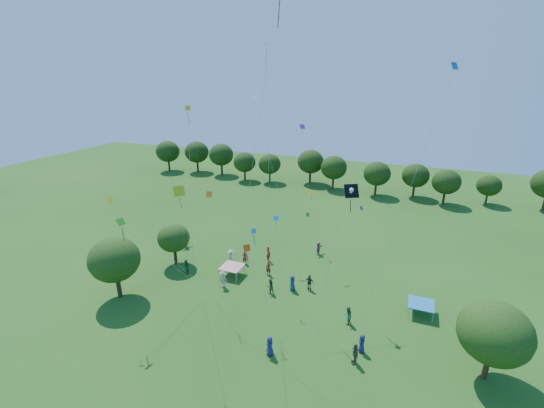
{
  "coord_description": "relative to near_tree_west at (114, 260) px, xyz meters",
  "views": [
    {
      "loc": [
        9.69,
        -10.68,
        20.46
      ],
      "look_at": [
        0.0,
        14.0,
        11.0
      ],
      "focal_mm": 24.0,
      "sensor_mm": 36.0,
      "label": 1
    }
  ],
  "objects": [
    {
      "name": "crowd_person_7",
      "position": [
        11.98,
        9.09,
        -3.25
      ],
      "size": [
        0.62,
        0.41,
        1.61
      ],
      "primitive_type": "imported",
      "rotation": [
        0.0,
        0.0,
        0.05
      ],
      "color": "maroon",
      "rests_on": "ground"
    },
    {
      "name": "crowd_person_0",
      "position": [
        15.33,
        7.21,
        -3.23
      ],
      "size": [
        0.62,
        0.9,
        1.65
      ],
      "primitive_type": "imported",
      "rotation": [
        0.0,
        0.0,
        4.47
      ],
      "color": "navy",
      "rests_on": "ground"
    },
    {
      "name": "small_kite_3",
      "position": [
        15.76,
        11.9,
        1.6
      ],
      "size": [
        1.76,
        2.65,
        5.52
      ],
      "color": "#2C971B"
    },
    {
      "name": "crowd_person_3",
      "position": [
        8.51,
        5.2,
        -3.18
      ],
      "size": [
        1.21,
        0.7,
        1.74
      ],
      "primitive_type": "imported",
      "rotation": [
        0.0,
        0.0,
        6.11
      ],
      "color": "#B39D8F",
      "rests_on": "ground"
    },
    {
      "name": "crowd_person_1",
      "position": [
        10.79,
        12.01,
        -3.13
      ],
      "size": [
        0.82,
        0.77,
        1.84
      ],
      "primitive_type": "imported",
      "rotation": [
        0.0,
        0.0,
        2.48
      ],
      "color": "maroon",
      "rests_on": "ground"
    },
    {
      "name": "small_kite_14",
      "position": [
        12.11,
        8.62,
        13.47
      ],
      "size": [
        1.13,
        1.34,
        21.9
      ],
      "color": "silver"
    },
    {
      "name": "near_tree_north",
      "position": [
        1.15,
        7.53,
        -0.83
      ],
      "size": [
        3.57,
        3.57,
        4.85
      ],
      "color": "#422B19",
      "rests_on": "ground"
    },
    {
      "name": "small_kite_12",
      "position": [
        14.24,
        5.67,
        3.0
      ],
      "size": [
        1.37,
        1.08,
        7.05
      ],
      "color": "#1582DA"
    },
    {
      "name": "tent_red_stripe",
      "position": [
        8.36,
        7.55,
        -3.02
      ],
      "size": [
        2.2,
        2.2,
        1.1
      ],
      "color": "red",
      "rests_on": "ground"
    },
    {
      "name": "crowd_person_8",
      "position": [
        3.66,
        5.98,
        -3.23
      ],
      "size": [
        0.92,
        0.79,
        1.64
      ],
      "primitive_type": "imported",
      "rotation": [
        0.0,
        0.0,
        5.76
      ],
      "color": "#255629",
      "rests_on": "ground"
    },
    {
      "name": "small_kite_6",
      "position": [
        8.55,
        15.85,
        10.35
      ],
      "size": [
        6.26,
        2.65,
        16.79
      ],
      "color": "silver"
    },
    {
      "name": "small_kite_1",
      "position": [
        3.94,
        -0.93,
        4.61
      ],
      "size": [
        4.82,
        5.09,
        9.93
      ],
      "color": "#DDAD0B"
    },
    {
      "name": "small_kite_13",
      "position": [
        19.55,
        17.05,
        0.94
      ],
      "size": [
        3.57,
        3.98,
        4.74
      ],
      "color": "#5D178A"
    },
    {
      "name": "small_kite_2",
      "position": [
        5.16,
        6.01,
        9.5
      ],
      "size": [
        2.32,
        2.08,
        16.55
      ],
      "color": "gold"
    },
    {
      "name": "small_kite_8",
      "position": [
        15.44,
        -2.42,
        3.87
      ],
      "size": [
        1.08,
        3.59,
        8.35
      ],
      "color": "#C63F0B"
    },
    {
      "name": "crowd_person_4",
      "position": [
        16.88,
        7.94,
        -3.23
      ],
      "size": [
        1.02,
        0.59,
        1.64
      ],
      "primitive_type": "imported",
      "rotation": [
        0.0,
        0.0,
        2.98
      ],
      "color": "#3E3532",
      "rests_on": "ground"
    },
    {
      "name": "crowd_person_11",
      "position": [
        15.8,
        15.7,
        -3.26
      ],
      "size": [
        0.85,
        1.55,
        1.58
      ],
      "primitive_type": "imported",
      "rotation": [
        0.0,
        0.0,
        1.34
      ],
      "color": "#824B68",
      "rests_on": "ground"
    },
    {
      "name": "small_kite_11",
      "position": [
        4.5,
        -1.87,
        4.22
      ],
      "size": [
        3.09,
        5.79,
        8.44
      ],
      "color": "#267C16"
    },
    {
      "name": "crowd_person_14",
      "position": [
        21.42,
        3.99,
        -3.22
      ],
      "size": [
        0.49,
        0.85,
        1.67
      ],
      "primitive_type": "imported",
      "rotation": [
        0.0,
        0.0,
        4.66
      ],
      "color": "#2A6241",
      "rests_on": "ground"
    },
    {
      "name": "red_high_kite",
      "position": [
        14.54,
        2.77,
        17.27
      ],
      "size": [
        3.04,
        4.04,
        25.93
      ],
      "color": "red"
    },
    {
      "name": "small_kite_9",
      "position": [
        14.11,
        16.66,
        2.23
      ],
      "size": [
        1.67,
        3.57,
        6.17
      ],
      "color": "#E6A60C"
    },
    {
      "name": "crowd_person_9",
      "position": [
        7.12,
        9.71,
        -3.17
      ],
      "size": [
        1.26,
        1.01,
        1.77
      ],
      "primitive_type": "imported",
      "rotation": [
        0.0,
        0.0,
        2.64
      ],
      "color": "beige",
      "rests_on": "ground"
    },
    {
      "name": "crowd_person_2",
      "position": [
        13.43,
        5.9,
        -3.27
      ],
      "size": [
        0.77,
        0.88,
        1.58
      ],
      "primitive_type": "imported",
      "rotation": [
        0.0,
        0.0,
        4.15
      ],
      "color": "#254B20",
      "rests_on": "ground"
    },
    {
      "name": "treeline",
      "position": [
        13.52,
        43.22,
        0.04
      ],
      "size": [
        88.01,
        8.77,
        6.77
      ],
      "color": "#422B19",
      "rests_on": "ground"
    },
    {
      "name": "small_kite_10",
      "position": [
        9.75,
        -2.11,
        7.21
      ],
      "size": [
        3.14,
        6.07,
        11.84
      ],
      "color": "gold"
    },
    {
      "name": "crowd_person_5",
      "position": [
        -0.3,
        11.59,
        -3.15
      ],
      "size": [
        0.87,
        1.76,
        1.81
      ],
      "primitive_type": "imported",
      "rotation": [
        0.0,
        0.0,
        1.41
      ],
      "color": "#834C83",
      "rests_on": "ground"
    },
    {
      "name": "crowd_person_10",
      "position": [
        22.76,
        -0.42,
        -3.17
      ],
      "size": [
        0.86,
        1.14,
        1.77
      ],
      "primitive_type": "imported",
      "rotation": [
        0.0,
        0.0,
        5.15
      ],
      "color": "#474239",
      "rests_on": "ground"
    },
    {
      "name": "pirate_kite",
      "position": [
        20.46,
        6.88,
        6.92
      ],
      "size": [
        1.77,
        7.9,
        10.34
      ],
      "color": "black"
    },
    {
      "name": "small_kite_5",
      "position": [
        13.3,
        15.49,
        8.3
      ],
      "size": [
        0.69,
        2.66,
        14.01
      ],
      "color": "#6B1BA6"
    },
    {
      "name": "small_kite_4",
      "position": [
        25.52,
        3.3,
        11.22
      ],
      "size": [
        4.32,
        1.14,
        19.89
      ],
      "color": "blue"
    },
    {
      "name": "crowd_person_12",
      "position": [
        23.07,
        0.98,
        -3.28
      ],
      "size": [
        0.61,
        0.85,
        1.55
      ],
      "primitive_type": "imported",
      "rotation": [
        0.0,
        0.0,
        5.0
      ],
      "color": "#1B1F50",
      "rests_on": "ground"
    },
    {
      "name": "crowd_person_13",
      "position": [
        8.5,
        10.44,
        -3.28
      ],
      "size": [
        0.64,
        0.48,
        1.55
      ],
      "primitive_type": "imported",
      "rotation": [
        0.0,
        0.0,
        3.35
      ],
      "color": "maroon",
      "rests_on": "ground"
    },
    {
      "name": "near_tree_east",
      "position": [
        31.63,
        1.53,
        -0.15
      ],
      "size": [
        4.79,
        4.79,
        6.07
      ],
      "color": "#422B19",
      "rests_on": "ground"
    },
    {
      "name": "crowd_person_6",
      "position": [
        16.53,
        -1.92,
        -3.23
      ],
      "size": [
        0.58,
        0.88,
        1.65
      ],
      "primitive_type": "imported",
      "rotation": [
        0.0,
        0.0,
        4.53
      ],
      "color": "navy",
      "rests_on": "ground"
    },
    {
      "name": "near_tree_west",
      "position": [
        0.0,
        0.0,
        0.0
      ],
      "size": [
        4.73,
        4.73,
        6.19
      ],
      "color": "#422B19",
      "rests_on": "ground"
    },
    {
      "name": "tent_blue",
      "position": [
        27.31,
        7.81,
        -3.02
      ],
      "size": [
        2.2,
        2.2,
        1.1
      ],
      "color": "#1C70B6",
      "rests_on": "ground"
    },
    {
      "name": "small_kite_0",
      "position": [
        3.71,
        11.14,
        2.95
      ],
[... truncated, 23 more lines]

